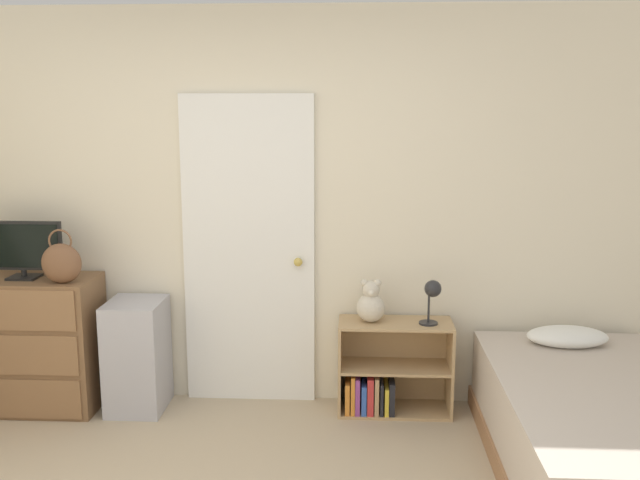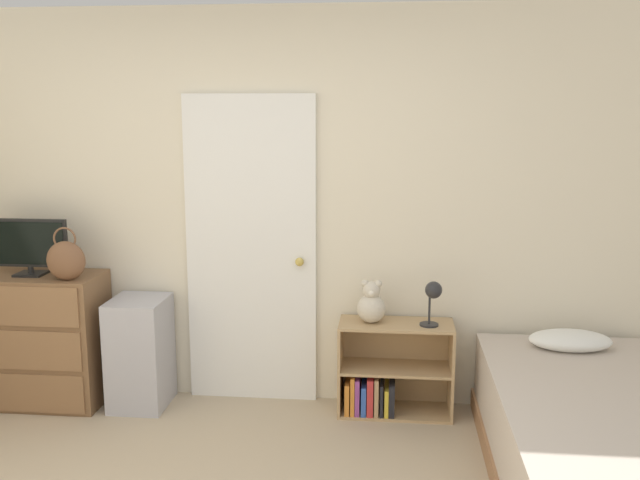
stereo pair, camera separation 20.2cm
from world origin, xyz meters
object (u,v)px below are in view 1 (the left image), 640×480
(dresser, at_px, (28,343))
(handbag, at_px, (62,263))
(tv, at_px, (22,249))
(storage_bin, at_px, (137,355))
(desk_lamp, at_px, (432,293))
(bed, at_px, (601,433))
(teddy_bear, at_px, (371,304))
(bookshelf, at_px, (386,375))

(dresser, relative_size, handbag, 2.68)
(tv, relative_size, storage_bin, 0.71)
(dresser, bearing_deg, handbag, -20.10)
(tv, distance_m, desk_lamp, 2.58)
(storage_bin, distance_m, desk_lamp, 1.92)
(desk_lamp, bearing_deg, bed, -42.28)
(storage_bin, relative_size, bed, 0.38)
(handbag, distance_m, storage_bin, 0.76)
(storage_bin, distance_m, teddy_bear, 1.54)
(bookshelf, bearing_deg, teddy_bear, -178.93)
(dresser, relative_size, bookshelf, 1.26)
(bookshelf, distance_m, desk_lamp, 0.63)
(bookshelf, bearing_deg, storage_bin, -178.27)
(dresser, xyz_separation_m, teddy_bear, (2.20, 0.06, 0.28))
(dresser, distance_m, bed, 3.47)
(bookshelf, bearing_deg, tv, -178.20)
(desk_lamp, bearing_deg, bookshelf, 170.51)
(handbag, height_order, desk_lamp, handbag)
(teddy_bear, bearing_deg, desk_lamp, -6.70)
(handbag, xyz_separation_m, desk_lamp, (2.27, 0.13, -0.20))
(handbag, xyz_separation_m, bed, (3.09, -0.61, -0.74))
(storage_bin, height_order, teddy_bear, teddy_bear)
(handbag, bearing_deg, bookshelf, 5.11)
(dresser, relative_size, desk_lamp, 3.17)
(tv, xyz_separation_m, bed, (3.38, -0.72, -0.80))
(tv, bearing_deg, bookshelf, 1.80)
(tv, height_order, teddy_bear, tv)
(tv, relative_size, bed, 0.27)
(storage_bin, relative_size, bookshelf, 1.00)
(bookshelf, relative_size, teddy_bear, 2.62)
(dresser, height_order, desk_lamp, desk_lamp)
(storage_bin, height_order, bed, storage_bin)
(desk_lamp, relative_size, bed, 0.15)
(handbag, height_order, teddy_bear, handbag)
(dresser, relative_size, teddy_bear, 3.29)
(bed, bearing_deg, storage_bin, 164.59)
(teddy_bear, bearing_deg, bookshelf, 1.07)
(tv, bearing_deg, storage_bin, 1.96)
(storage_bin, bearing_deg, dresser, -178.58)
(teddy_bear, distance_m, bed, 1.50)
(teddy_bear, height_order, desk_lamp, desk_lamp)
(tv, xyz_separation_m, storage_bin, (0.69, 0.02, -0.70))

